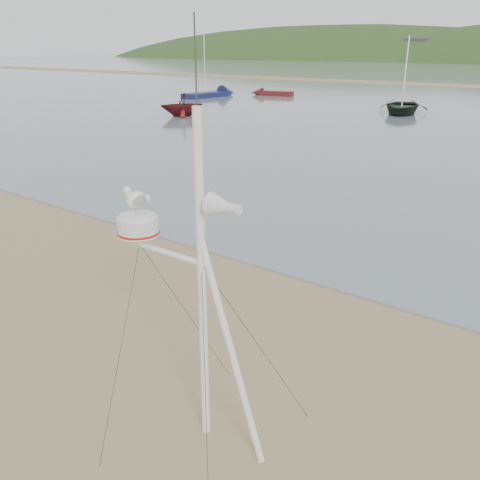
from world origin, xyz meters
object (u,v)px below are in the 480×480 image
Objects in this scene: sailboat_blue_near at (218,94)px; boat_dark at (405,78)px; mast_rig at (198,351)px; dinghy_red_far at (268,93)px; boat_red at (181,94)px.

boat_dark is at bearing -8.51° from sailboat_blue_near.
mast_rig is at bearing -50.83° from sailboat_blue_near.
sailboat_blue_near is (-21.45, 3.21, -2.43)m from boat_dark.
sailboat_blue_near is (-3.81, -3.94, 0.01)m from dinghy_red_far.
sailboat_blue_near is (-8.60, 14.76, -1.35)m from boat_red.
boat_dark is 19.19m from dinghy_red_far.
mast_rig is 1.09× the size of dinghy_red_far.
boat_red is (-23.66, 24.83, 0.37)m from mast_rig.
dinghy_red_far is (-4.80, 18.70, -1.37)m from boat_red.
dinghy_red_far is 5.48m from sailboat_blue_near.
mast_rig reaches higher than dinghy_red_far.
sailboat_blue_near is at bearing 156.39° from boat_dark.
boat_red is 17.14m from sailboat_blue_near.
boat_dark reaches higher than dinghy_red_far.
sailboat_blue_near reaches higher than boat_red.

